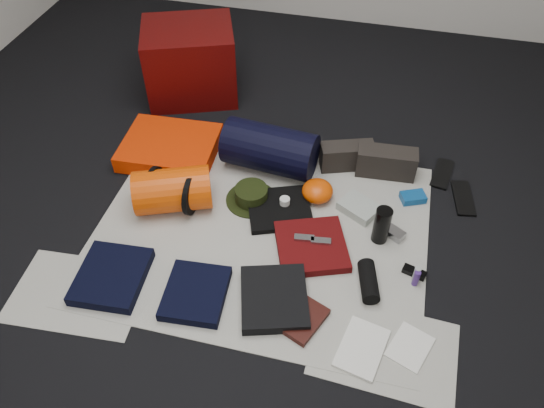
% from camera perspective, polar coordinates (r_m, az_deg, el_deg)
% --- Properties ---
extents(floor, '(4.50, 4.50, 0.02)m').
position_cam_1_polar(floor, '(2.62, -1.13, -3.06)').
color(floor, black).
rests_on(floor, ground).
extents(newspaper_mat, '(1.60, 1.30, 0.01)m').
position_cam_1_polar(newspaper_mat, '(2.61, -1.13, -2.88)').
color(newspaper_mat, silver).
rests_on(newspaper_mat, floor).
extents(newspaper_sheet_front_left, '(0.61, 0.44, 0.00)m').
position_cam_1_polar(newspaper_sheet_front_left, '(2.54, -20.10, -8.99)').
color(newspaper_sheet_front_left, silver).
rests_on(newspaper_sheet_front_left, floor).
extents(newspaper_sheet_front_right, '(0.60, 0.43, 0.00)m').
position_cam_1_polar(newspaper_sheet_front_right, '(2.29, 12.00, -14.99)').
color(newspaper_sheet_front_right, silver).
rests_on(newspaper_sheet_front_right, floor).
extents(red_cabinet, '(0.66, 0.61, 0.45)m').
position_cam_1_polar(red_cabinet, '(3.43, -8.76, 14.89)').
color(red_cabinet, '#4A0605').
rests_on(red_cabinet, floor).
extents(sleeping_pad, '(0.53, 0.45, 0.09)m').
position_cam_1_polar(sleeping_pad, '(3.04, -10.91, 5.99)').
color(sleeping_pad, red).
rests_on(sleeping_pad, newspaper_mat).
extents(stuff_sack, '(0.43, 0.35, 0.22)m').
position_cam_1_polar(stuff_sack, '(2.69, -10.63, 1.48)').
color(stuff_sack, '#D34003').
rests_on(stuff_sack, newspaper_mat).
extents(sack_strap_left, '(0.02, 0.22, 0.22)m').
position_cam_1_polar(sack_strap_left, '(2.73, -12.57, 1.77)').
color(sack_strap_left, black).
rests_on(sack_strap_left, newspaper_mat).
extents(sack_strap_right, '(0.03, 0.22, 0.22)m').
position_cam_1_polar(sack_strap_right, '(2.66, -8.63, 1.07)').
color(sack_strap_right, black).
rests_on(sack_strap_right, newspaper_mat).
extents(navy_duffel, '(0.52, 0.31, 0.26)m').
position_cam_1_polar(navy_duffel, '(2.85, -0.22, 5.96)').
color(navy_duffel, black).
rests_on(navy_duffel, newspaper_mat).
extents(boonie_brim, '(0.34, 0.34, 0.01)m').
position_cam_1_polar(boonie_brim, '(2.75, -2.21, 0.49)').
color(boonie_brim, black).
rests_on(boonie_brim, newspaper_mat).
extents(boonie_crown, '(0.17, 0.17, 0.07)m').
position_cam_1_polar(boonie_crown, '(2.72, -2.24, 1.10)').
color(boonie_crown, black).
rests_on(boonie_crown, boonie_brim).
extents(hiking_boot_left, '(0.31, 0.20, 0.14)m').
position_cam_1_polar(hiking_boot_left, '(2.92, 8.07, 5.15)').
color(hiking_boot_left, black).
rests_on(hiking_boot_left, newspaper_mat).
extents(hiking_boot_right, '(0.32, 0.14, 0.16)m').
position_cam_1_polar(hiking_boot_right, '(2.91, 12.19, 4.41)').
color(hiking_boot_right, black).
rests_on(hiking_boot_right, newspaper_mat).
extents(flip_flop_left, '(0.13, 0.25, 0.01)m').
position_cam_1_polar(flip_flop_left, '(3.04, 17.83, 3.13)').
color(flip_flop_left, black).
rests_on(flip_flop_left, floor).
extents(flip_flop_right, '(0.13, 0.26, 0.01)m').
position_cam_1_polar(flip_flop_right, '(2.94, 19.86, 0.60)').
color(flip_flop_right, black).
rests_on(flip_flop_right, floor).
extents(trousers_navy_a, '(0.32, 0.36, 0.05)m').
position_cam_1_polar(trousers_navy_a, '(2.51, -16.86, -7.45)').
color(trousers_navy_a, black).
rests_on(trousers_navy_a, newspaper_mat).
extents(trousers_navy_b, '(0.29, 0.32, 0.05)m').
position_cam_1_polar(trousers_navy_b, '(2.38, -8.21, -9.46)').
color(trousers_navy_b, black).
rests_on(trousers_navy_b, newspaper_mat).
extents(trousers_charcoal, '(0.37, 0.39, 0.05)m').
position_cam_1_polar(trousers_charcoal, '(2.34, 0.24, -10.11)').
color(trousers_charcoal, black).
rests_on(trousers_charcoal, newspaper_mat).
extents(black_tshirt, '(0.39, 0.38, 0.03)m').
position_cam_1_polar(black_tshirt, '(2.69, 0.81, -0.55)').
color(black_tshirt, black).
rests_on(black_tshirt, newspaper_mat).
extents(red_shirt, '(0.41, 0.41, 0.04)m').
position_cam_1_polar(red_shirt, '(2.52, 4.26, -4.57)').
color(red_shirt, '#4C0809').
rests_on(red_shirt, newspaper_mat).
extents(orange_stuff_sack, '(0.21, 0.21, 0.11)m').
position_cam_1_polar(orange_stuff_sack, '(2.73, 4.92, 1.40)').
color(orange_stuff_sack, '#D34003').
rests_on(orange_stuff_sack, newspaper_mat).
extents(first_aid_pouch, '(0.23, 0.21, 0.05)m').
position_cam_1_polar(first_aid_pouch, '(2.72, 9.33, -0.38)').
color(first_aid_pouch, '#969E96').
rests_on(first_aid_pouch, newspaper_mat).
extents(water_bottle, '(0.09, 0.09, 0.20)m').
position_cam_1_polar(water_bottle, '(2.55, 11.72, -2.25)').
color(water_bottle, black).
rests_on(water_bottle, newspaper_mat).
extents(speaker, '(0.12, 0.21, 0.08)m').
position_cam_1_polar(speaker, '(2.41, 10.34, -8.18)').
color(speaker, black).
rests_on(speaker, newspaper_mat).
extents(compact_camera, '(0.11, 0.10, 0.04)m').
position_cam_1_polar(compact_camera, '(2.64, 13.04, -3.09)').
color(compact_camera, '#9D9DA1').
rests_on(compact_camera, newspaper_mat).
extents(cyan_case, '(0.14, 0.12, 0.04)m').
position_cam_1_polar(cyan_case, '(2.83, 14.92, 0.70)').
color(cyan_case, navy).
rests_on(cyan_case, newspaper_mat).
extents(toiletry_purple, '(0.04, 0.04, 0.09)m').
position_cam_1_polar(toiletry_purple, '(2.46, 15.25, -7.70)').
color(toiletry_purple, '#442476').
rests_on(toiletry_purple, newspaper_mat).
extents(toiletry_clear, '(0.04, 0.04, 0.09)m').
position_cam_1_polar(toiletry_clear, '(2.48, 15.28, -7.30)').
color(toiletry_clear, '#A2A6A2').
rests_on(toiletry_clear, newspaper_mat).
extents(paperback_book, '(0.20, 0.24, 0.03)m').
position_cam_1_polar(paperback_book, '(2.30, 3.49, -12.36)').
color(paperback_book, black).
rests_on(paperback_book, newspaper_mat).
extents(map_booklet, '(0.22, 0.28, 0.01)m').
position_cam_1_polar(map_booklet, '(2.27, 9.64, -15.02)').
color(map_booklet, silver).
rests_on(map_booklet, newspaper_mat).
extents(map_printout, '(0.20, 0.23, 0.01)m').
position_cam_1_polar(map_printout, '(2.31, 14.62, -14.65)').
color(map_printout, silver).
rests_on(map_printout, newspaper_mat).
extents(sunglasses, '(0.11, 0.07, 0.03)m').
position_cam_1_polar(sunglasses, '(2.52, 15.05, -7.09)').
color(sunglasses, black).
rests_on(sunglasses, newspaper_mat).
extents(key_cluster, '(0.08, 0.08, 0.01)m').
position_cam_1_polar(key_cluster, '(2.51, -19.07, -8.98)').
color(key_cluster, '#9D9DA1').
rests_on(key_cluster, newspaper_mat).
extents(tape_roll, '(0.05, 0.05, 0.04)m').
position_cam_1_polar(tape_roll, '(2.68, 1.38, 0.31)').
color(tape_roll, silver).
rests_on(tape_roll, black_tshirt).
extents(energy_bar_a, '(0.10, 0.05, 0.01)m').
position_cam_1_polar(energy_bar_a, '(2.52, 3.49, -3.65)').
color(energy_bar_a, '#9D9DA1').
rests_on(energy_bar_a, red_shirt).
extents(energy_bar_b, '(0.10, 0.05, 0.01)m').
position_cam_1_polar(energy_bar_b, '(2.51, 5.28, -3.97)').
color(energy_bar_b, '#9D9DA1').
rests_on(energy_bar_b, red_shirt).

